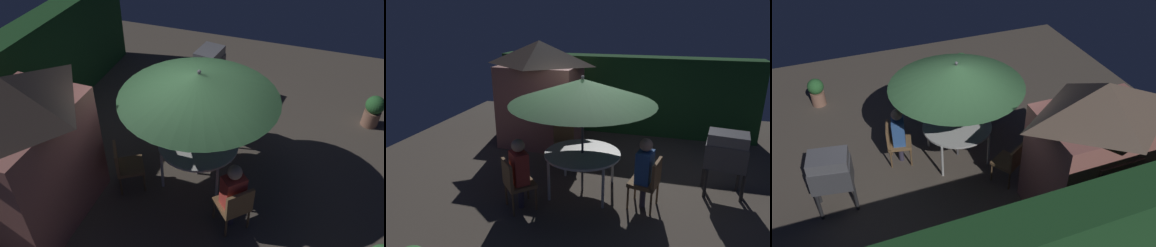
{
  "view_description": "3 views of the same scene",
  "coord_description": "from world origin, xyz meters",
  "views": [
    {
      "loc": [
        -4.97,
        -1.65,
        5.13
      ],
      "look_at": [
        0.06,
        0.07,
        0.91
      ],
      "focal_mm": 35.96,
      "sensor_mm": 36.0,
      "label": 1
    },
    {
      "loc": [
        1.16,
        -5.53,
        3.18
      ],
      "look_at": [
        -0.41,
        0.2,
        1.21
      ],
      "focal_mm": 30.92,
      "sensor_mm": 36.0,
      "label": 2
    },
    {
      "loc": [
        1.95,
        6.0,
        5.66
      ],
      "look_at": [
        -0.23,
        0.24,
        1.08
      ],
      "focal_mm": 38.09,
      "sensor_mm": 36.0,
      "label": 3
    }
  ],
  "objects": [
    {
      "name": "chair_near_shed",
      "position": [
        -1.16,
        -1.04,
        0.52
      ],
      "size": [
        0.65,
        0.65,
        0.9
      ],
      "color": "olive",
      "rests_on": "ground"
    },
    {
      "name": "chair_far_side",
      "position": [
        1.0,
        -0.41,
        0.52
      ],
      "size": [
        0.55,
        0.55,
        0.9
      ],
      "color": "olive",
      "rests_on": "ground"
    },
    {
      "name": "person_in_red",
      "position": [
        -1.1,
        -0.98,
        0.78
      ],
      "size": [
        0.41,
        0.41,
        1.26
      ],
      "color": "#CC3D33",
      "rests_on": "ground"
    },
    {
      "name": "patio_table",
      "position": [
        -0.23,
        -0.14,
        0.72
      ],
      "size": [
        1.39,
        1.39,
        0.77
      ],
      "color": "white",
      "rests_on": "ground"
    },
    {
      "name": "patio_umbrella",
      "position": [
        -0.23,
        -0.14,
        1.92
      ],
      "size": [
        2.58,
        2.58,
        2.2
      ],
      "color": "#4C4C51",
      "rests_on": "ground"
    },
    {
      "name": "bbq_grill",
      "position": [
        2.29,
        0.42,
        0.85
      ],
      "size": [
        0.77,
        0.61,
        1.2
      ],
      "color": "#47474C",
      "rests_on": "ground"
    },
    {
      "name": "potted_plant_by_grill",
      "position": [
        2.33,
        -3.15,
        0.37
      ],
      "size": [
        0.38,
        0.38,
        0.71
      ],
      "color": "#936651",
      "rests_on": "ground"
    },
    {
      "name": "hedge_backdrop",
      "position": [
        0.0,
        3.5,
        1.06
      ],
      "size": [
        6.99,
        0.64,
        2.12
      ],
      "color": "#1E4C23",
      "rests_on": "ground"
    },
    {
      "name": "ground_plane",
      "position": [
        0.0,
        0.0,
        0.0
      ],
      "size": [
        11.0,
        11.0,
        0.0
      ],
      "primitive_type": "plane",
      "color": "brown"
    },
    {
      "name": "garden_shed",
      "position": [
        -1.85,
        1.97,
        1.32
      ],
      "size": [
        2.01,
        1.43,
        2.6
      ],
      "color": "#B26B60",
      "rests_on": "ground"
    },
    {
      "name": "person_in_blue",
      "position": [
        0.91,
        -0.4,
        0.78
      ],
      "size": [
        0.31,
        0.38,
        1.26
      ],
      "color": "#3866B2",
      "rests_on": "ground"
    },
    {
      "name": "chair_toward_hedge",
      "position": [
        -0.9,
        0.95,
        0.52
      ],
      "size": [
        0.64,
        0.64,
        0.9
      ],
      "color": "olive",
      "rests_on": "ground"
    }
  ]
}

